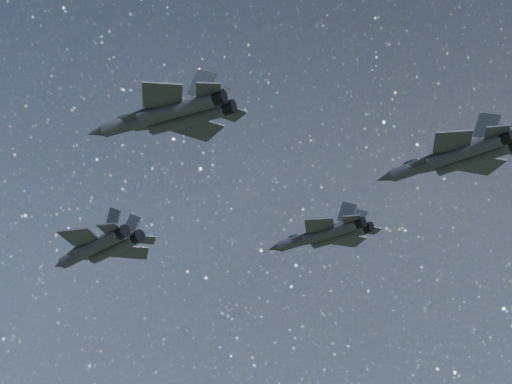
% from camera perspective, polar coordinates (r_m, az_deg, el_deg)
% --- Properties ---
extents(jet_lead, '(17.59, 11.55, 4.52)m').
position_cam_1_polar(jet_lead, '(95.15, -11.29, -3.92)').
color(jet_lead, '#2C3038').
extents(jet_left, '(15.95, 10.78, 4.02)m').
position_cam_1_polar(jet_left, '(97.44, 5.13, -3.09)').
color(jet_left, '#2C3038').
extents(jet_right, '(15.08, 10.67, 3.82)m').
position_cam_1_polar(jet_right, '(67.75, -6.26, 5.63)').
color(jet_right, '#2C3038').
extents(jet_slot, '(16.29, 10.98, 4.11)m').
position_cam_1_polar(jet_slot, '(81.11, 14.39, 2.54)').
color(jet_slot, '#2C3038').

